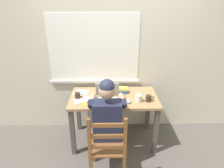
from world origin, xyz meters
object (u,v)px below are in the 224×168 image
Objects in this scene: laptop at (107,96)px; computer_mouse at (129,101)px; coffee_mug_white at (139,98)px; book_stack_main at (122,90)px; seated_person at (107,117)px; landscape_photo_print at (86,104)px; desk at (114,104)px; coffee_mug_spare at (78,96)px; wooden_chair at (107,147)px; coffee_mug_dark at (149,98)px.

laptop reaches higher than computer_mouse.
coffee_mug_white is 0.35m from book_stack_main.
book_stack_main is (0.21, 0.55, 0.11)m from seated_person.
landscape_photo_print is (-0.29, 0.22, 0.08)m from seated_person.
computer_mouse is 0.14m from coffee_mug_white.
book_stack_main is at bearing 46.09° from laptop.
seated_person is (-0.09, -0.42, 0.04)m from desk.
laptop is 0.42m from coffee_mug_spare.
wooden_chair is at bearing -97.60° from desk.
seated_person is at bearing -102.57° from desk.
laptop is at bearing 9.02° from landscape_photo_print.
laptop is at bearing -133.91° from book_stack_main.
coffee_mug_spare reaches higher than book_stack_main.
laptop is at bearing 89.98° from wooden_chair.
coffee_mug_dark is (0.47, -0.15, 0.16)m from desk.
book_stack_main reaches higher than landscape_photo_print.
laptop reaches higher than coffee_mug_dark.
laptop is (0.00, 0.61, 0.35)m from wooden_chair.
book_stack_main is at bearing 127.27° from coffee_mug_white.
seated_person reaches higher than wooden_chair.
desk is at bearing -132.49° from book_stack_main.
landscape_photo_print is (-0.38, -0.20, 0.12)m from desk.
seated_person reaches higher than laptop.
coffee_mug_spare is at bearing 174.62° from coffee_mug_dark.
computer_mouse is at bearing -9.03° from landscape_photo_print.
coffee_mug_dark is at bearing -5.38° from coffee_mug_spare.
book_stack_main is (0.12, 0.13, 0.15)m from desk.
laptop is 3.30× the size of computer_mouse.
desk is at bearing 6.15° from coffee_mug_spare.
wooden_chair is at bearing -57.25° from coffee_mug_spare.
desk is 0.23m from book_stack_main.
laptop is 2.54× the size of landscape_photo_print.
wooden_chair reaches higher than coffee_mug_spare.
coffee_mug_spare is at bearing -163.45° from book_stack_main.
coffee_mug_white reaches higher than book_stack_main.
wooden_chair is (-0.00, -0.28, -0.23)m from seated_person.
coffee_mug_dark is at bearing -38.60° from book_stack_main.
seated_person is at bearing -111.27° from book_stack_main.
landscape_photo_print is (0.12, -0.15, -0.05)m from coffee_mug_spare.
coffee_mug_white reaches higher than landscape_photo_print.
landscape_photo_print is at bearing -152.30° from desk.
desk is 0.43m from seated_person.
coffee_mug_dark is 0.86× the size of landscape_photo_print.
book_stack_main is at bearing 103.91° from computer_mouse.
coffee_mug_spare is (-0.84, 0.09, -0.00)m from coffee_mug_white.
coffee_mug_spare is at bearing -173.85° from desk.
coffee_mug_white is at bearing -52.73° from book_stack_main.
seated_person is 12.37× the size of computer_mouse.
laptop is at bearing 172.30° from coffee_mug_white.
desk is 3.78× the size of laptop.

